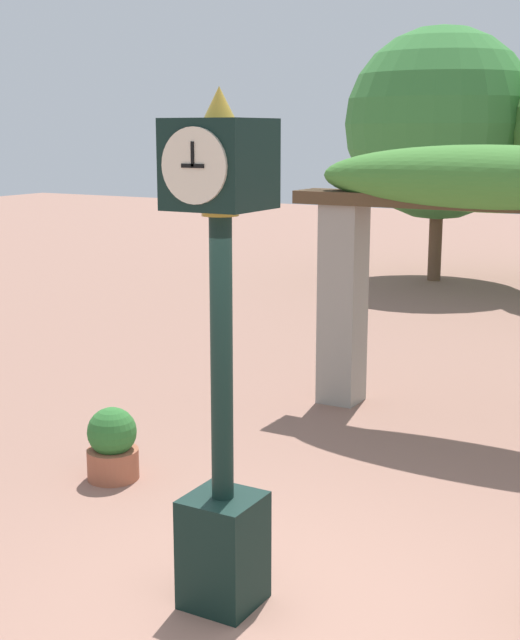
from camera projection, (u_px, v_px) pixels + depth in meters
ground_plane at (271, 621)px, 5.84m from camera, size 60.00×60.00×0.00m
pedestal_clock at (222, 360)px, 5.71m from camera, size 0.55×0.60×3.41m
pergola at (486, 215)px, 9.33m from camera, size 4.29×1.05×3.01m
potted_plant_near_right at (112, 445)px, 8.17m from camera, size 0.48×0.48×0.68m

